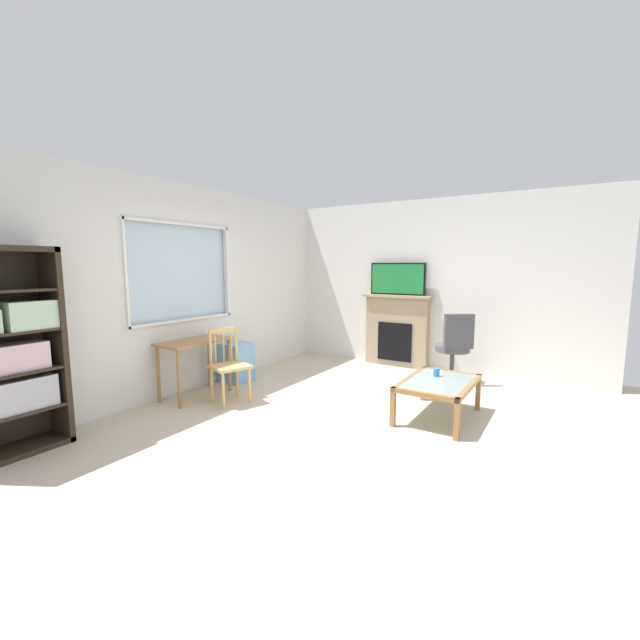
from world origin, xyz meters
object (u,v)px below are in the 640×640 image
bookshelf (2,358)px  tv (398,279)px  fireplace (397,330)px  coffee_table (438,385)px  desk_under_window (195,350)px  wooden_chair (229,365)px  office_chair (455,344)px  plastic_drawer_unit (236,362)px  sippy_cup (436,372)px

bookshelf → tv: size_ratio=1.98×
fireplace → coffee_table: bearing=-147.5°
bookshelf → fireplace: bookshelf is taller
desk_under_window → bookshelf: bearing=176.8°
wooden_chair → office_chair: size_ratio=0.90×
wooden_chair → plastic_drawer_unit: 0.94m
wooden_chair → sippy_cup: bearing=-65.8°
plastic_drawer_unit → fireplace: (2.10, -1.60, 0.31)m
plastic_drawer_unit → wooden_chair: bearing=-141.9°
wooden_chair → office_chair: office_chair is taller
office_chair → tv: bearing=64.6°
plastic_drawer_unit → coffee_table: 2.87m
sippy_cup → desk_under_window: bearing=111.3°
bookshelf → tv: bookshelf is taller
desk_under_window → wooden_chair: size_ratio=1.01×
coffee_table → sippy_cup: size_ratio=11.53×
bookshelf → plastic_drawer_unit: (2.76, -0.06, -0.59)m
fireplace → office_chair: bearing=-116.2°
plastic_drawer_unit → tv: tv is taller
bookshelf → sippy_cup: 4.19m
sippy_cup → wooden_chair: bearing=114.2°
wooden_chair → sippy_cup: (1.00, -2.22, -0.00)m
tv → office_chair: size_ratio=0.92×
bookshelf → tv: 5.15m
tv → coffee_table: 2.57m
fireplace → office_chair: fireplace is taller
plastic_drawer_unit → fireplace: size_ratio=0.47×
bookshelf → office_chair: 5.13m
bookshelf → desk_under_window: 2.00m
wooden_chair → plastic_drawer_unit: size_ratio=1.62×
office_chair → sippy_cup: bearing=-174.7°
bookshelf → coffee_table: bearing=-45.5°
plastic_drawer_unit → coffee_table: bearing=-87.8°
fireplace → tv: tv is taller
office_chair → coffee_table: bearing=-172.3°
wooden_chair → tv: (2.80, -1.03, 0.97)m
fireplace → coffee_table: (-1.98, -1.26, -0.23)m
desk_under_window → plastic_drawer_unit: desk_under_window is taller
tv → coffee_table: tv is taller
desk_under_window → fireplace: size_ratio=0.77×
bookshelf → plastic_drawer_unit: 2.83m
office_chair → plastic_drawer_unit: bearing=120.5°
coffee_table → office_chair: bearing=7.7°
fireplace → office_chair: size_ratio=1.18×
coffee_table → plastic_drawer_unit: bearing=92.2°
wooden_chair → coffee_table: wooden_chair is taller
bookshelf → wooden_chair: size_ratio=2.02×
office_chair → fireplace: bearing=63.8°
fireplace → sippy_cup: (-1.82, -1.19, -0.13)m
bookshelf → office_chair: bookshelf is taller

